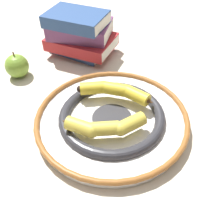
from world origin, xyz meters
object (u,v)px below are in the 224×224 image
Objects in this scene: banana_b at (116,91)px; apple at (17,66)px; decorative_bowl at (112,119)px; book_stack at (80,34)px; banana_a at (104,127)px.

apple is at bearing -10.68° from banana_b.
decorative_bowl is 1.54× the size of book_stack.
apple is at bearing -125.08° from book_stack.
apple is (-0.21, 0.05, -0.04)m from book_stack.
book_stack is at bearing -52.23° from banana_b.
book_stack is 2.97× the size of apple.
book_stack is at bearing 59.18° from decorative_bowl.
banana_b is at bearing -48.28° from book_stack.
banana_b is at bearing 32.53° from decorative_bowl.
apple is (-0.04, 0.34, 0.02)m from decorative_bowl.
banana_a is at bearing -92.83° from apple.
banana_b reaches higher than decorative_bowl.
banana_a and banana_b have the same top height.
book_stack reaches higher than banana_b.
book_stack reaches higher than apple.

